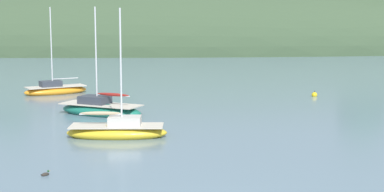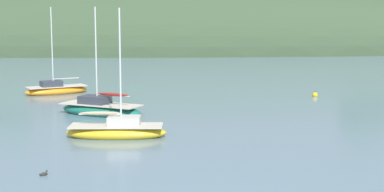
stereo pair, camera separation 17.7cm
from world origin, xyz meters
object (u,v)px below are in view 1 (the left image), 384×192
Objects in this scene: sailboat_navy_dinghy at (55,90)px; duck_lone_right at (45,174)px; sailboat_yellow_far at (100,109)px; sailboat_black_sloop at (118,131)px; mooring_buoy_channel at (314,95)px.

sailboat_navy_dinghy reaches higher than duck_lone_right.
sailboat_black_sloop is (1.57, -7.06, -0.02)m from sailboat_yellow_far.
sailboat_yellow_far is 7.24m from sailboat_black_sloop.
duck_lone_right is at bearing -108.27° from sailboat_black_sloop.
duck_lone_right is (-2.41, -7.31, -0.29)m from sailboat_black_sloop.
mooring_buoy_channel is (16.07, 7.60, -0.25)m from sailboat_yellow_far.
sailboat_black_sloop is 12.89× the size of mooring_buoy_channel.
sailboat_yellow_far is 1.02× the size of sailboat_black_sloop.
mooring_buoy_channel is at bearing 25.32° from sailboat_yellow_far.
sailboat_navy_dinghy is at bearing 114.25° from sailboat_yellow_far.
sailboat_navy_dinghy reaches higher than mooring_buoy_channel.
sailboat_navy_dinghy is at bearing 109.69° from sailboat_black_sloop.
sailboat_navy_dinghy is 19.39× the size of duck_lone_right.
sailboat_yellow_far reaches higher than sailboat_black_sloop.
mooring_buoy_channel is 27.73m from duck_lone_right.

